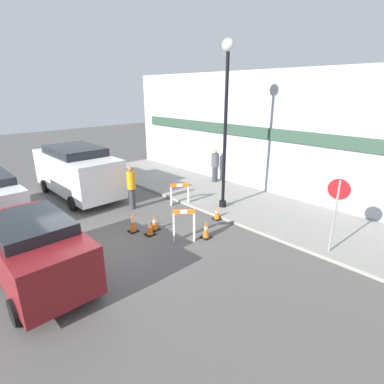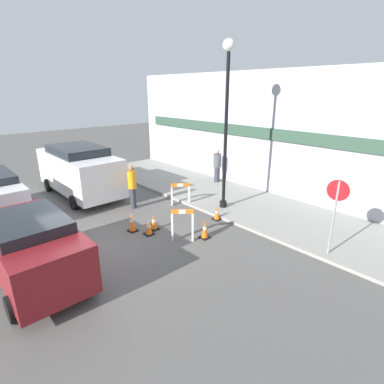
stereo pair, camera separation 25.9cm
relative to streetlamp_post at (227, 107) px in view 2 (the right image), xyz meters
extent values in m
plane|color=#565451|center=(-0.45, -5.34, -4.05)|extent=(60.00, 60.00, 0.00)
cube|color=gray|center=(-0.45, 1.05, -4.00)|extent=(18.00, 3.77, 0.10)
cube|color=#A3A8B2|center=(-0.45, 3.02, -1.30)|extent=(18.00, 0.12, 5.50)
cube|color=#2D4738|center=(-0.45, 2.91, -1.25)|extent=(16.20, 0.10, 0.50)
cylinder|color=black|center=(0.00, 0.00, -3.83)|extent=(0.29, 0.29, 0.24)
cylinder|color=black|center=(0.00, 0.00, -1.03)|extent=(0.13, 0.13, 5.85)
sphere|color=silver|center=(0.00, 0.00, 2.07)|extent=(0.44, 0.44, 0.44)
cylinder|color=gray|center=(4.57, -0.48, -2.84)|extent=(0.06, 0.06, 2.22)
cylinder|color=red|center=(4.57, -0.48, -2.00)|extent=(0.60, 0.11, 0.60)
cube|color=white|center=(-1.33, -0.69, -3.65)|extent=(0.14, 0.13, 0.81)
cube|color=white|center=(-1.76, -1.29, -3.65)|extent=(0.14, 0.13, 0.81)
cube|color=orange|center=(-1.54, -0.99, -3.17)|extent=(0.48, 0.66, 0.15)
cube|color=white|center=(-1.54, -0.99, -3.17)|extent=(0.16, 0.21, 0.14)
cube|color=white|center=(0.75, -3.26, -3.58)|extent=(0.14, 0.13, 0.95)
cube|color=white|center=(1.17, -2.77, -3.58)|extent=(0.14, 0.13, 0.95)
cube|color=orange|center=(0.96, -3.01, -3.02)|extent=(0.48, 0.56, 0.15)
cube|color=white|center=(0.96, -3.01, -3.02)|extent=(0.16, 0.18, 0.14)
cube|color=black|center=(1.30, -2.34, -4.03)|extent=(0.30, 0.30, 0.04)
cone|color=orange|center=(1.30, -2.34, -3.72)|extent=(0.23, 0.22, 0.58)
cylinder|color=white|center=(1.30, -2.34, -3.69)|extent=(0.13, 0.13, 0.08)
cube|color=black|center=(-0.36, -3.21, -4.03)|extent=(0.30, 0.30, 0.04)
cone|color=orange|center=(-0.36, -3.21, -3.75)|extent=(0.22, 0.22, 0.52)
cylinder|color=white|center=(-0.36, -3.21, -3.73)|extent=(0.13, 0.13, 0.07)
cube|color=black|center=(-0.16, -3.56, -4.03)|extent=(0.30, 0.30, 0.04)
cone|color=orange|center=(-0.16, -3.56, -3.78)|extent=(0.22, 0.23, 0.47)
cylinder|color=white|center=(-0.16, -3.56, -3.75)|extent=(0.13, 0.13, 0.07)
cube|color=black|center=(0.55, -0.95, -4.03)|extent=(0.30, 0.30, 0.04)
cone|color=orange|center=(0.55, -0.95, -3.77)|extent=(0.23, 0.22, 0.49)
cylinder|color=white|center=(0.55, -0.95, -3.74)|extent=(0.13, 0.13, 0.07)
cube|color=black|center=(-0.75, -3.84, -4.03)|extent=(0.30, 0.30, 0.04)
cone|color=orange|center=(-0.75, -3.84, -3.68)|extent=(0.22, 0.23, 0.66)
cylinder|color=white|center=(-0.75, -3.84, -3.65)|extent=(0.13, 0.13, 0.09)
cylinder|color=#33333D|center=(-2.59, -2.66, -3.62)|extent=(0.30, 0.30, 0.86)
cylinder|color=orange|center=(-2.59, -2.66, -2.83)|extent=(0.42, 0.42, 0.72)
sphere|color=#8E6647|center=(-2.59, -2.66, -2.37)|extent=(0.27, 0.27, 0.21)
cylinder|color=#33333D|center=(-2.62, 2.41, -3.55)|extent=(0.38, 0.38, 0.80)
cylinder|color=#4C4C51|center=(-2.62, 2.41, -2.82)|extent=(0.52, 0.52, 0.66)
sphere|color=tan|center=(-2.62, 2.41, -2.39)|extent=(0.27, 0.27, 0.21)
cylinder|color=black|center=(-3.94, -6.27, -3.75)|extent=(0.60, 0.18, 0.60)
cylinder|color=black|center=(-6.59, -6.27, -3.75)|extent=(0.60, 0.18, 0.60)
cube|color=maroon|center=(0.02, -7.14, -3.16)|extent=(3.94, 1.70, 1.19)
cube|color=#1E2328|center=(0.02, -7.14, -2.57)|extent=(2.17, 1.56, 0.54)
cylinder|color=black|center=(1.24, -6.29, -3.75)|extent=(0.60, 0.18, 0.60)
cylinder|color=black|center=(1.24, -7.99, -3.75)|extent=(0.60, 0.18, 0.60)
cylinder|color=black|center=(-1.20, -6.29, -3.75)|extent=(0.60, 0.18, 0.60)
cube|color=white|center=(-5.67, -3.54, -2.94)|extent=(5.14, 2.02, 1.63)
cube|color=#1E2328|center=(-5.67, -3.54, -2.12)|extent=(2.83, 1.85, 0.70)
cylinder|color=black|center=(-4.08, -2.53, -3.75)|extent=(0.60, 0.18, 0.60)
cylinder|color=black|center=(-4.08, -4.54, -3.75)|extent=(0.60, 0.18, 0.60)
cylinder|color=black|center=(-7.26, -2.53, -3.75)|extent=(0.60, 0.18, 0.60)
cylinder|color=black|center=(-7.26, -4.54, -3.75)|extent=(0.60, 0.18, 0.60)
camera|label=1|loc=(7.43, -8.83, 0.62)|focal=28.00mm
camera|label=2|loc=(7.61, -8.64, 0.62)|focal=28.00mm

